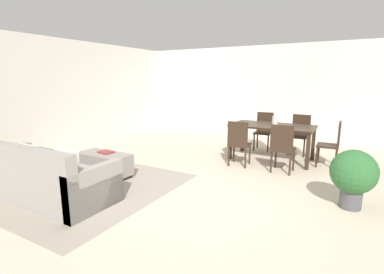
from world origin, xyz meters
The scene contains 15 objects.
ground_plane centered at (0.00, 0.00, 0.00)m, with size 10.80×10.80×0.00m, color beige.
wall_back centered at (0.00, 5.00, 1.35)m, with size 9.00×0.12×2.70m, color silver.
wall_left centered at (-4.50, 0.50, 1.35)m, with size 0.12×11.00×2.70m, color silver.
area_rug centered at (-2.02, -0.62, 0.00)m, with size 3.00×2.80×0.01m, color gray.
couch centered at (-2.09, -1.20, 0.29)m, with size 2.30×0.90×0.86m.
ottoman_table centered at (-1.96, -0.09, 0.24)m, with size 1.00×0.45×0.43m.
dining_table centered at (0.35, 2.53, 0.67)m, with size 1.72×0.91×0.76m.
dining_chair_near_left centered at (-0.09, 1.70, 0.52)m, with size 0.43×0.43×0.92m.
dining_chair_near_right centered at (0.77, 1.70, 0.52)m, with size 0.40×0.40×0.92m.
dining_chair_far_left centered at (-0.05, 3.36, 0.52)m, with size 0.42×0.42×0.92m.
dining_chair_far_right centered at (0.80, 3.32, 0.52)m, with size 0.42×0.42×0.92m.
dining_chair_head_east centered at (1.55, 2.56, 0.52)m, with size 0.40×0.40×0.92m.
vase_centerpiece centered at (0.40, 2.55, 0.85)m, with size 0.12×0.12×0.19m, color silver.
book_on_ottoman centered at (-1.94, -0.05, 0.45)m, with size 0.26×0.20×0.03m, color maroon.
potted_plant centered at (1.93, 0.65, 0.48)m, with size 0.60×0.60×0.81m.
Camera 1 is at (1.85, -3.58, 1.74)m, focal length 26.68 mm.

